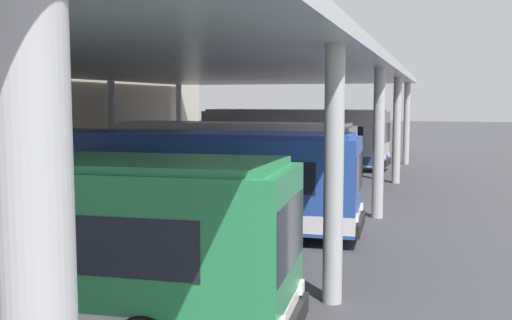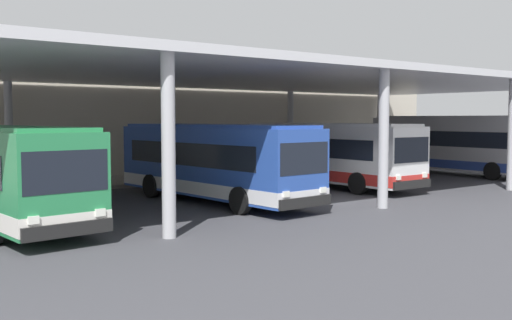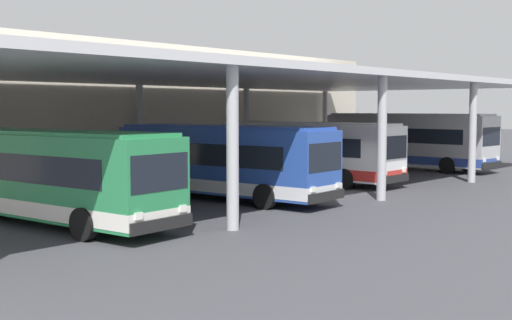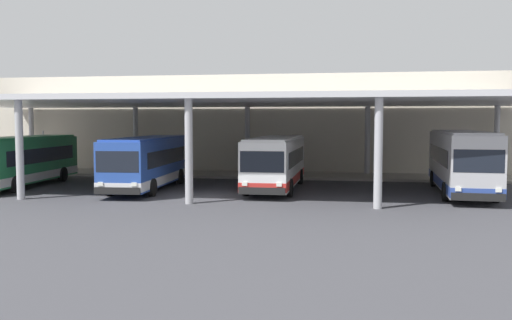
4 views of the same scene
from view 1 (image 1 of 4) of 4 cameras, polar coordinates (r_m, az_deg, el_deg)
name	(u,v)px [view 1 (image 1 of 4)]	position (r m, az deg, el deg)	size (l,w,h in m)	color
ground_plane	(308,214)	(21.96, 4.97, -5.14)	(200.00, 200.00, 0.00)	#3D3D42
platform_kerb	(36,196)	(26.93, -20.32, -3.26)	(42.00, 4.50, 0.18)	gray
canopy_shelter	(168,70)	(23.37, -8.37, 8.51)	(40.00, 17.00, 5.55)	silver
bus_nearest_bay	(2,241)	(11.60, -23.09, -7.10)	(3.23, 10.68, 3.17)	#28844C
bus_second_bay	(190,180)	(18.62, -6.36, -1.95)	(3.12, 10.65, 3.17)	#284CA8
bus_middle_bay	(234,157)	(26.17, -2.09, 0.30)	(2.77, 10.55, 3.17)	white
bus_far_bay	(294,138)	(36.38, 3.63, 2.12)	(3.10, 11.44, 3.57)	#B7B7BC
bench_waiting	(70,175)	(28.99, -17.32, -1.40)	(1.80, 0.45, 0.92)	#383D47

